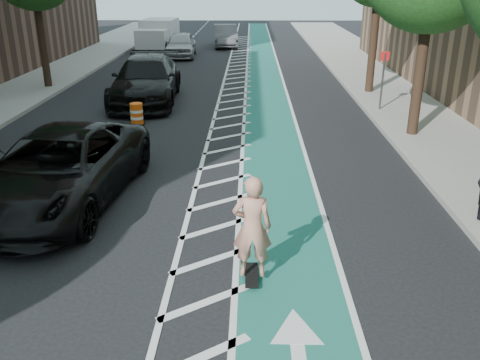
{
  "coord_description": "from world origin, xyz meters",
  "views": [
    {
      "loc": [
        2.26,
        -8.73,
        5.24
      ],
      "look_at": [
        2.04,
        1.58,
        1.1
      ],
      "focal_mm": 38.0,
      "sensor_mm": 36.0,
      "label": 1
    }
  ],
  "objects_px": {
    "suv_far": "(146,80)",
    "barrel_a": "(85,157)",
    "skateboarder": "(252,227)",
    "suv_near": "(60,168)"
  },
  "relations": [
    {
      "from": "suv_near",
      "to": "suv_far",
      "type": "bearing_deg",
      "value": 95.34
    },
    {
      "from": "barrel_a",
      "to": "suv_far",
      "type": "bearing_deg",
      "value": 89.27
    },
    {
      "from": "suv_far",
      "to": "skateboarder",
      "type": "bearing_deg",
      "value": -74.92
    },
    {
      "from": "suv_near",
      "to": "suv_far",
      "type": "xyz_separation_m",
      "value": [
        0.0,
        10.97,
        0.08
      ]
    },
    {
      "from": "suv_far",
      "to": "barrel_a",
      "type": "distance_m",
      "value": 8.73
    },
    {
      "from": "skateboarder",
      "to": "suv_near",
      "type": "distance_m",
      "value": 5.81
    },
    {
      "from": "suv_far",
      "to": "barrel_a",
      "type": "bearing_deg",
      "value": -93.75
    },
    {
      "from": "skateboarder",
      "to": "barrel_a",
      "type": "height_order",
      "value": "skateboarder"
    },
    {
      "from": "suv_near",
      "to": "barrel_a",
      "type": "xyz_separation_m",
      "value": [
        -0.11,
        2.26,
        -0.49
      ]
    },
    {
      "from": "suv_far",
      "to": "barrel_a",
      "type": "xyz_separation_m",
      "value": [
        -0.11,
        -8.71,
        -0.57
      ]
    }
  ]
}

